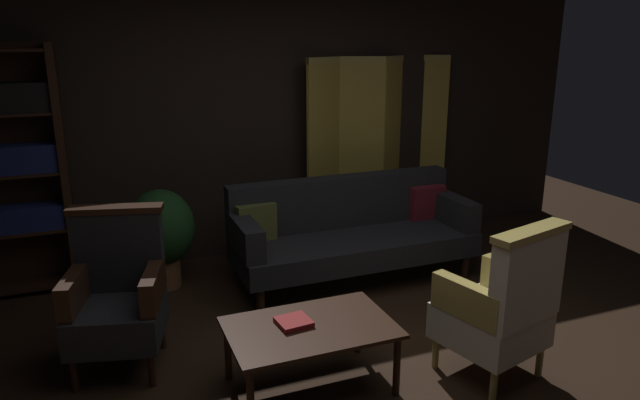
# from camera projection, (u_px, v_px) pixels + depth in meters

# --- Properties ---
(ground_plane) EXTENTS (10.00, 10.00, 0.00)m
(ground_plane) POSITION_uv_depth(u_px,v_px,m) (366.00, 373.00, 3.74)
(ground_plane) COLOR black
(back_wall) EXTENTS (7.20, 0.10, 2.80)m
(back_wall) POSITION_uv_depth(u_px,v_px,m) (256.00, 111.00, 5.54)
(back_wall) COLOR black
(back_wall) RESTS_ON ground_plane
(folding_screen) EXTENTS (1.68, 0.36, 1.90)m
(folding_screen) POSITION_uv_depth(u_px,v_px,m) (377.00, 147.00, 5.98)
(folding_screen) COLOR #B29338
(folding_screen) RESTS_ON ground_plane
(bookshelf) EXTENTS (0.90, 0.32, 2.05)m
(bookshelf) POSITION_uv_depth(u_px,v_px,m) (7.00, 167.00, 4.63)
(bookshelf) COLOR black
(bookshelf) RESTS_ON ground_plane
(velvet_couch) EXTENTS (2.12, 0.78, 0.88)m
(velvet_couch) POSITION_uv_depth(u_px,v_px,m) (350.00, 229.00, 5.10)
(velvet_couch) COLOR black
(velvet_couch) RESTS_ON ground_plane
(coffee_table) EXTENTS (1.00, 0.64, 0.42)m
(coffee_table) POSITION_uv_depth(u_px,v_px,m) (310.00, 333.00, 3.49)
(coffee_table) COLOR black
(coffee_table) RESTS_ON ground_plane
(armchair_gilt_accent) EXTENTS (0.71, 0.70, 1.04)m
(armchair_gilt_accent) POSITION_uv_depth(u_px,v_px,m) (501.00, 306.00, 3.57)
(armchair_gilt_accent) COLOR tan
(armchair_gilt_accent) RESTS_ON ground_plane
(armchair_wing_left) EXTENTS (0.71, 0.70, 1.04)m
(armchair_wing_left) POSITION_uv_depth(u_px,v_px,m) (118.00, 295.00, 3.72)
(armchair_wing_left) COLOR black
(armchair_wing_left) RESTS_ON ground_plane
(potted_plant) EXTENTS (0.57, 0.57, 0.86)m
(potted_plant) POSITION_uv_depth(u_px,v_px,m) (161.00, 232.00, 4.89)
(potted_plant) COLOR brown
(potted_plant) RESTS_ON ground_plane
(book_red_leather) EXTENTS (0.21, 0.20, 0.03)m
(book_red_leather) POSITION_uv_depth(u_px,v_px,m) (294.00, 322.00, 3.48)
(book_red_leather) COLOR maroon
(book_red_leather) RESTS_ON coffee_table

